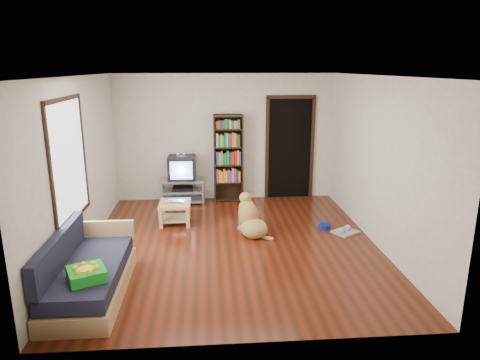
{
  "coord_description": "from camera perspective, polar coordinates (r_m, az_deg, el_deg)",
  "views": [
    {
      "loc": [
        -0.37,
        -6.27,
        2.73
      ],
      "look_at": [
        0.16,
        0.59,
        0.9
      ],
      "focal_mm": 32.0,
      "sensor_mm": 36.0,
      "label": 1
    }
  ],
  "objects": [
    {
      "name": "wall_right",
      "position": [
        6.94,
        17.9,
        2.29
      ],
      "size": [
        0.0,
        5.0,
        5.0
      ],
      "primitive_type": "plane",
      "rotation": [
        1.57,
        0.0,
        -1.57
      ],
      "color": "silver",
      "rests_on": "ground"
    },
    {
      "name": "bookshelf",
      "position": [
        8.79,
        -1.58,
        3.56
      ],
      "size": [
        0.6,
        0.3,
        1.8
      ],
      "color": "black",
      "rests_on": "ground"
    },
    {
      "name": "tv_stand",
      "position": [
        8.88,
        -7.65,
        -1.31
      ],
      "size": [
        0.9,
        0.45,
        0.5
      ],
      "color": "#99999E",
      "rests_on": "ground"
    },
    {
      "name": "green_cushion",
      "position": [
        5.18,
        -19.78,
        -11.71
      ],
      "size": [
        0.51,
        0.51,
        0.13
      ],
      "primitive_type": "cube",
      "rotation": [
        0.0,
        0.0,
        0.43
      ],
      "color": "#1C981F",
      "rests_on": "sofa"
    },
    {
      "name": "window",
      "position": [
        6.18,
        -21.86,
        2.35
      ],
      "size": [
        0.03,
        1.46,
        1.7
      ],
      "color": "white",
      "rests_on": "wall_left"
    },
    {
      "name": "wall_left",
      "position": [
        6.7,
        -20.6,
        1.61
      ],
      "size": [
        0.0,
        5.0,
        5.0
      ],
      "primitive_type": "plane",
      "rotation": [
        1.57,
        0.0,
        1.57
      ],
      "color": "silver",
      "rests_on": "ground"
    },
    {
      "name": "sofa",
      "position": [
        5.68,
        -19.71,
        -11.82
      ],
      "size": [
        0.8,
        1.8,
        0.8
      ],
      "color": "tan",
      "rests_on": "ground"
    },
    {
      "name": "dog",
      "position": [
        7.17,
        1.43,
        -5.26
      ],
      "size": [
        0.6,
        0.78,
        0.7
      ],
      "color": "gold",
      "rests_on": "ground"
    },
    {
      "name": "ground",
      "position": [
        6.84,
        -0.94,
        -8.6
      ],
      "size": [
        5.0,
        5.0,
        0.0
      ],
      "primitive_type": "plane",
      "color": "#571D0E",
      "rests_on": "ground"
    },
    {
      "name": "dog_bowl",
      "position": [
        7.64,
        11.18,
        -6.01
      ],
      "size": [
        0.22,
        0.22,
        0.08
      ],
      "primitive_type": "cylinder",
      "color": "navy",
      "rests_on": "ground"
    },
    {
      "name": "crt_tv",
      "position": [
        8.78,
        -7.75,
        1.7
      ],
      "size": [
        0.55,
        0.52,
        0.58
      ],
      "color": "black",
      "rests_on": "tv_stand"
    },
    {
      "name": "ceiling",
      "position": [
        6.28,
        -1.04,
        13.72
      ],
      "size": [
        5.0,
        5.0,
        0.0
      ],
      "primitive_type": "plane",
      "rotation": [
        3.14,
        0.0,
        0.0
      ],
      "color": "white",
      "rests_on": "ground"
    },
    {
      "name": "grey_rag",
      "position": [
        7.51,
        13.89,
        -6.74
      ],
      "size": [
        0.51,
        0.48,
        0.03
      ],
      "primitive_type": "cube",
      "rotation": [
        0.0,
        0.0,
        0.54
      ],
      "color": "#A7A7A7",
      "rests_on": "ground"
    },
    {
      "name": "wall_front",
      "position": [
        4.05,
        1.16,
        -5.79
      ],
      "size": [
        4.5,
        0.0,
        4.5
      ],
      "primitive_type": "plane",
      "rotation": [
        -1.57,
        0.0,
        0.0
      ],
      "color": "silver",
      "rests_on": "ground"
    },
    {
      "name": "doorway",
      "position": [
        9.06,
        6.64,
        4.56
      ],
      "size": [
        1.03,
        0.05,
        2.19
      ],
      "color": "black",
      "rests_on": "wall_back"
    },
    {
      "name": "coffee_table",
      "position": [
        7.71,
        -8.66,
        -3.79
      ],
      "size": [
        0.55,
        0.55,
        0.4
      ],
      "color": "tan",
      "rests_on": "ground"
    },
    {
      "name": "laptop",
      "position": [
        7.64,
        -8.71,
        -2.91
      ],
      "size": [
        0.38,
        0.29,
        0.03
      ],
      "primitive_type": "imported",
      "rotation": [
        0.0,
        0.0,
        -0.24
      ],
      "color": "#B4B3B8",
      "rests_on": "coffee_table"
    },
    {
      "name": "wall_back",
      "position": [
        8.89,
        -1.97,
        5.64
      ],
      "size": [
        4.5,
        0.0,
        4.5
      ],
      "primitive_type": "plane",
      "rotation": [
        1.57,
        0.0,
        0.0
      ],
      "color": "silver",
      "rests_on": "ground"
    }
  ]
}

